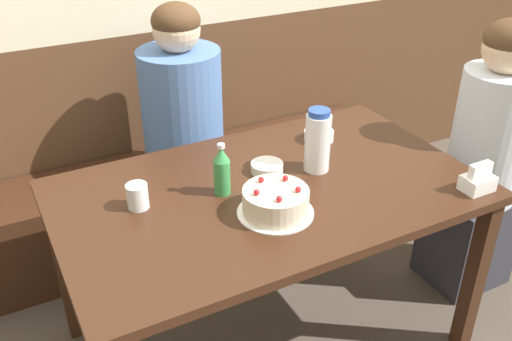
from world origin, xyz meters
The scene contains 12 objects.
ground_plane centered at (0.00, 0.00, 0.00)m, with size 12.00×12.00×0.00m, color #4C4238.
bench_seat centered at (0.00, 0.83, 0.22)m, with size 2.10×0.38×0.45m.
dining_table centered at (0.00, 0.00, 0.65)m, with size 1.48×0.89×0.73m.
birthday_cake centered at (-0.06, -0.15, 0.77)m, with size 0.25×0.25×0.11m.
water_pitcher centered at (0.22, 0.03, 0.85)m, with size 0.09×0.09×0.24m.
soju_bottle centered at (-0.16, 0.04, 0.82)m, with size 0.06×0.06×0.19m.
napkin_holder centered at (0.64, -0.35, 0.77)m, with size 0.11×0.08×0.11m.
bowl_soup_white centered at (0.36, 0.23, 0.75)m, with size 0.12×0.12×0.04m.
bowl_rice_small centered at (0.05, 0.10, 0.75)m, with size 0.12×0.12×0.04m.
glass_water_tall centered at (-0.44, 0.09, 0.77)m, with size 0.07×0.07×0.09m.
person_teal_shirt centered at (-0.05, 0.70, 0.61)m, with size 0.36×0.36×1.23m.
person_pale_blue_shirt centered at (1.00, -0.08, 0.58)m, with size 0.34×0.30×1.22m.
Camera 1 is at (-0.84, -1.50, 1.78)m, focal length 40.00 mm.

